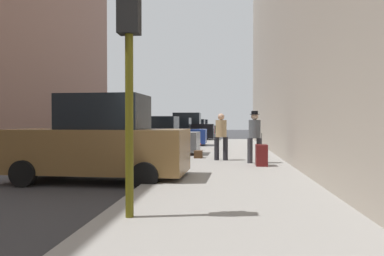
# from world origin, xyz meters

# --- Properties ---
(ground_plane) EXTENTS (120.00, 120.00, 0.00)m
(ground_plane) POSITION_xyz_m (0.00, 0.00, 0.00)
(ground_plane) COLOR #38383A
(sidewalk) EXTENTS (4.00, 40.00, 0.15)m
(sidewalk) POSITION_xyz_m (6.00, 0.00, 0.07)
(sidewalk) COLOR gray
(sidewalk) RESTS_ON ground_plane
(parked_bronze_suv) EXTENTS (4.66, 2.19, 2.25)m
(parked_bronze_suv) POSITION_xyz_m (2.65, -0.96, 1.03)
(parked_bronze_suv) COLOR brown
(parked_bronze_suv) RESTS_ON ground_plane
(parked_gray_coupe) EXTENTS (4.24, 2.13, 1.79)m
(parked_gray_coupe) POSITION_xyz_m (2.65, 5.83, 0.85)
(parked_gray_coupe) COLOR slate
(parked_gray_coupe) RESTS_ON ground_plane
(parked_blue_sedan) EXTENTS (4.20, 2.07, 1.79)m
(parked_blue_sedan) POSITION_xyz_m (2.65, 11.80, 0.85)
(parked_blue_sedan) COLOR navy
(parked_blue_sedan) RESTS_ON ground_plane
(parked_black_suv) EXTENTS (4.62, 2.10, 2.25)m
(parked_black_suv) POSITION_xyz_m (2.65, 18.92, 1.03)
(parked_black_suv) COLOR black
(parked_black_suv) RESTS_ON ground_plane
(parked_red_hatchback) EXTENTS (4.26, 2.17, 1.79)m
(parked_red_hatchback) POSITION_xyz_m (2.65, 26.14, 0.85)
(parked_red_hatchback) COLOR #B2191E
(parked_red_hatchback) RESTS_ON ground_plane
(parked_dark_green_sedan) EXTENTS (4.21, 2.07, 1.79)m
(parked_dark_green_sedan) POSITION_xyz_m (2.65, 32.23, 0.85)
(parked_dark_green_sedan) COLOR #193828
(parked_dark_green_sedan) RESTS_ON ground_plane
(fire_hydrant) EXTENTS (0.42, 0.22, 0.70)m
(fire_hydrant) POSITION_xyz_m (4.45, 7.95, 0.50)
(fire_hydrant) COLOR red
(fire_hydrant) RESTS_ON sidewalk
(traffic_light) EXTENTS (0.32, 0.32, 3.60)m
(traffic_light) POSITION_xyz_m (4.50, -4.92, 2.76)
(traffic_light) COLOR #514C0F
(traffic_light) RESTS_ON sidewalk
(pedestrian_with_beanie) EXTENTS (0.53, 0.47, 1.78)m
(pedestrian_with_beanie) POSITION_xyz_m (6.87, 2.54, 1.14)
(pedestrian_with_beanie) COLOR #333338
(pedestrian_with_beanie) RESTS_ON sidewalk
(pedestrian_in_tan_coat) EXTENTS (0.51, 0.42, 1.71)m
(pedestrian_in_tan_coat) POSITION_xyz_m (5.72, 3.37, 1.10)
(pedestrian_in_tan_coat) COLOR black
(pedestrian_in_tan_coat) RESTS_ON sidewalk
(rolling_suitcase) EXTENTS (0.37, 0.56, 1.04)m
(rolling_suitcase) POSITION_xyz_m (7.03, 1.75, 0.49)
(rolling_suitcase) COLOR #591414
(rolling_suitcase) RESTS_ON sidewalk
(duffel_bag) EXTENTS (0.32, 0.44, 0.28)m
(duffel_bag) POSITION_xyz_m (4.82, 4.15, 0.29)
(duffel_bag) COLOR #472D19
(duffel_bag) RESTS_ON sidewalk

